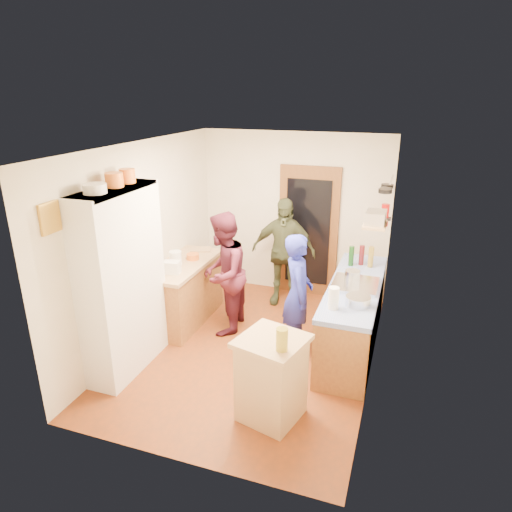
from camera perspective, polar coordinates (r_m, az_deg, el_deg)
The scene contains 44 objects.
floor at distance 6.07m, azimuth -0.46°, elevation -11.69°, with size 3.00×4.00×0.02m, color brown.
ceiling at distance 5.18m, azimuth -0.55°, elevation 13.69°, with size 3.00×4.00×0.02m, color silver.
wall_back at distance 7.33m, azimuth 4.77°, elevation 5.14°, with size 3.00×0.02×2.60m, color beige.
wall_front at distance 3.83m, azimuth -10.73°, elevation -9.92°, with size 3.00×0.02×2.60m, color beige.
wall_left at distance 6.14m, azimuth -13.92°, elevation 1.58°, with size 0.02×4.00×2.60m, color beige.
wall_right at distance 5.22m, azimuth 15.34°, elevation -1.89°, with size 0.02×4.00×2.60m, color beige.
door_frame at distance 7.31m, azimuth 6.54°, elevation 2.99°, with size 0.95×0.06×2.10m, color brown.
door_glass at distance 7.27m, azimuth 6.48°, elevation 2.91°, with size 0.70×0.02×1.70m, color black.
hutch_body at distance 5.48m, azimuth -16.33°, elevation -3.19°, with size 0.40×1.20×2.20m, color white.
hutch_top_shelf at distance 5.16m, azimuth -17.51°, elevation 7.89°, with size 0.40×1.14×0.04m, color white.
plate_stack at distance 4.93m, azimuth -19.51°, elevation 7.95°, with size 0.24×0.24×0.10m, color white.
orange_pot_a at distance 5.18m, azimuth -17.31°, elevation 9.07°, with size 0.19×0.19×0.16m, color orange.
orange_pot_b at distance 5.38m, azimuth -15.79°, elevation 9.61°, with size 0.18×0.18×0.16m, color orange.
left_counter_base at distance 6.66m, azimuth -8.97°, elevation -4.64°, with size 0.60×1.40×0.85m, color #A06A2D.
left_counter_top at distance 6.49m, azimuth -9.19°, elevation -1.04°, with size 0.64×1.44×0.05m, color tan.
toaster at distance 6.11m, azimuth -10.51°, elevation -1.40°, with size 0.22×0.15×0.16m, color white.
kettle at distance 6.39m, azimuth -10.03°, elevation -0.25°, with size 0.17×0.17×0.19m, color white.
orange_bowl at distance 6.57m, azimuth -7.90°, elevation -0.07°, with size 0.18×0.18×0.08m, color orange.
chopping_board at distance 6.93m, azimuth -6.91°, elevation 0.82°, with size 0.30×0.22×0.03m, color tan.
right_counter_base at distance 6.06m, azimuth 12.01°, elevation -7.58°, with size 0.60×2.20×0.84m, color #A06A2D.
right_counter_top at distance 5.86m, azimuth 12.33°, elevation -3.68°, with size 0.62×2.22×0.06m, color blue.
hob at distance 5.78m, azimuth 12.28°, elevation -3.48°, with size 0.55×0.58×0.04m, color silver.
pot_on_hob at distance 5.84m, azimuth 11.97°, elevation -2.36°, with size 0.19×0.19×0.12m, color silver.
bottle_a at distance 6.39m, azimuth 11.82°, elevation 0.01°, with size 0.07×0.07×0.28m, color #143F14.
bottle_b at distance 6.45m, azimuth 13.06°, elevation 0.10°, with size 0.07×0.07×0.28m, color #591419.
bottle_c at distance 6.39m, azimuth 14.17°, elevation -0.13°, with size 0.07×0.07×0.29m, color olive.
paper_towel at distance 5.12m, azimuth 9.67°, elevation -5.21°, with size 0.12×0.12×0.26m, color white.
mixing_bowl at distance 5.28m, azimuth 12.63°, elevation -5.48°, with size 0.28×0.28×0.11m, color silver.
island_base at distance 4.77m, azimuth 1.95°, elevation -15.28°, with size 0.55×0.55×0.86m, color tan.
island_top at distance 4.52m, azimuth 2.01°, elevation -10.59°, with size 0.62×0.62×0.05m, color tan.
cutting_board at distance 4.58m, azimuth 1.81°, elevation -10.03°, with size 0.35×0.28×0.02m, color white.
oil_jar at distance 4.29m, azimuth 3.26°, elevation -10.37°, with size 0.11×0.11×0.22m, color #AD9E2D.
pan_rail at distance 6.49m, azimuth 16.60°, elevation 9.19°, with size 0.02×0.02×0.65m, color silver.
pan_hang_a at distance 6.34m, azimuth 15.84°, elevation 7.83°, with size 0.18×0.18×0.05m, color black.
pan_hang_b at distance 6.54m, azimuth 15.95°, elevation 8.00°, with size 0.16×0.16×0.05m, color black.
pan_hang_c at distance 6.74m, azimuth 16.08°, elevation 8.41°, with size 0.17×0.17×0.05m, color black.
wall_shelf at distance 5.52m, azimuth 14.65°, elevation 3.80°, with size 0.26×0.42×0.03m, color tan.
radio at distance 5.50m, azimuth 14.73°, elevation 4.70°, with size 0.22×0.30×0.15m, color silver.
ext_bracket at distance 6.79m, azimuth 16.27°, elevation 4.48°, with size 0.06×0.10×0.04m, color black.
fire_extinguisher at distance 6.78m, azimuth 15.80°, elevation 4.94°, with size 0.11×0.11×0.32m, color red.
picture_frame at distance 4.74m, azimuth -24.37°, elevation 4.37°, with size 0.03×0.25×0.30m, color gold.
person_hob at distance 5.74m, azimuth 5.56°, elevation -4.82°, with size 0.57×0.37×1.56m, color #22299F.
person_left at distance 6.20m, azimuth -3.73°, elevation -2.10°, with size 0.82×0.64×1.69m, color #491726.
person_back at distance 7.00m, azimuth 3.53°, elevation 0.53°, with size 0.99×0.41×1.69m, color #3A4028.
Camera 1 is at (1.72, -4.85, 3.20)m, focal length 32.00 mm.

